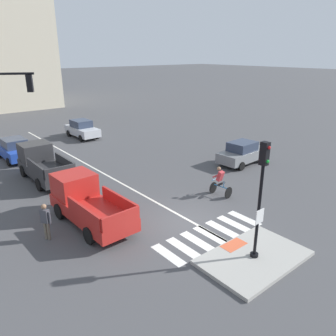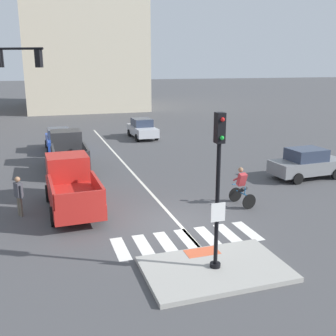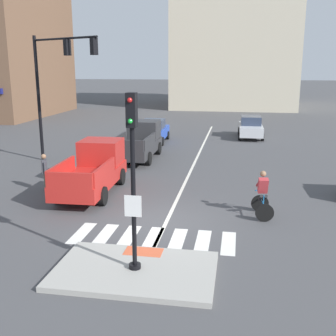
% 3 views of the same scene
% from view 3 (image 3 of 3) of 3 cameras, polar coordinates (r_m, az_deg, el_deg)
% --- Properties ---
extents(ground_plane, '(300.00, 300.00, 0.00)m').
position_cam_3_polar(ground_plane, '(14.84, -0.94, -7.40)').
color(ground_plane, '#474749').
extents(traffic_island, '(4.27, 2.73, 0.15)m').
position_cam_3_polar(traffic_island, '(11.44, -4.55, -13.84)').
color(traffic_island, '#A3A099').
rests_on(traffic_island, ground).
extents(tactile_pad_front, '(1.10, 0.60, 0.01)m').
position_cam_3_polar(tactile_pad_front, '(12.28, -3.38, -11.36)').
color(tactile_pad_front, '#DB5B38').
rests_on(tactile_pad_front, traffic_island).
extents(signal_pole, '(0.44, 0.38, 4.61)m').
position_cam_3_polar(signal_pole, '(10.42, -4.86, 0.16)').
color(signal_pole, black).
rests_on(signal_pole, traffic_island).
extents(crosswalk_stripe_a, '(0.44, 1.80, 0.01)m').
position_cam_3_polar(crosswalk_stripe_a, '(14.20, -11.73, -8.71)').
color(crosswalk_stripe_a, silver).
rests_on(crosswalk_stripe_a, ground).
extents(crosswalk_stripe_b, '(0.44, 1.80, 0.01)m').
position_cam_3_polar(crosswalk_stripe_b, '(13.94, -8.62, -9.00)').
color(crosswalk_stripe_b, silver).
rests_on(crosswalk_stripe_b, ground).
extents(crosswalk_stripe_c, '(0.44, 1.80, 0.01)m').
position_cam_3_polar(crosswalk_stripe_c, '(13.72, -5.40, -9.29)').
color(crosswalk_stripe_c, silver).
rests_on(crosswalk_stripe_c, ground).
extents(crosswalk_stripe_d, '(0.44, 1.80, 0.01)m').
position_cam_3_polar(crosswalk_stripe_d, '(13.55, -2.07, -9.55)').
color(crosswalk_stripe_d, silver).
rests_on(crosswalk_stripe_d, ground).
extents(crosswalk_stripe_e, '(0.44, 1.80, 0.01)m').
position_cam_3_polar(crosswalk_stripe_e, '(13.42, 1.33, -9.78)').
color(crosswalk_stripe_e, silver).
rests_on(crosswalk_stripe_e, ground).
extents(crosswalk_stripe_f, '(0.44, 1.80, 0.01)m').
position_cam_3_polar(crosswalk_stripe_f, '(13.34, 4.80, -9.98)').
color(crosswalk_stripe_f, silver).
rests_on(crosswalk_stripe_f, ground).
extents(crosswalk_stripe_g, '(0.44, 1.80, 0.01)m').
position_cam_3_polar(crosswalk_stripe_g, '(13.30, 8.29, -10.15)').
color(crosswalk_stripe_g, silver).
rests_on(crosswalk_stripe_g, ground).
extents(lane_centre_line, '(0.14, 28.00, 0.01)m').
position_cam_3_polar(lane_centre_line, '(24.31, 3.82, 1.07)').
color(lane_centre_line, silver).
rests_on(lane_centre_line, ground).
extents(traffic_light_mast, '(4.52, 2.52, 6.98)m').
position_cam_3_polar(traffic_light_mast, '(23.67, -15.36, 12.04)').
color(traffic_light_mast, black).
rests_on(traffic_light_mast, ground).
extents(building_corner_right, '(15.80, 18.59, 16.78)m').
position_cam_3_polar(building_corner_right, '(59.33, 9.23, 16.64)').
color(building_corner_right, beige).
rests_on(building_corner_right, ground).
extents(car_silver_eastbound_distant, '(1.91, 4.13, 1.64)m').
position_cam_3_polar(car_silver_eastbound_distant, '(32.45, 11.26, 5.52)').
color(car_silver_eastbound_distant, silver).
rests_on(car_silver_eastbound_distant, ground).
extents(car_blue_westbound_distant, '(1.90, 4.13, 1.64)m').
position_cam_3_polar(car_blue_westbound_distant, '(29.99, -2.00, 5.10)').
color(car_blue_westbound_distant, '#2347B7').
rests_on(car_blue_westbound_distant, ground).
extents(pickup_truck_charcoal_westbound_far, '(2.07, 5.10, 2.08)m').
position_cam_3_polar(pickup_truck_charcoal_westbound_far, '(24.89, -3.85, 3.65)').
color(pickup_truck_charcoal_westbound_far, '#2D2D30').
rests_on(pickup_truck_charcoal_westbound_far, ground).
extents(pickup_truck_red_westbound_near, '(2.18, 5.16, 2.08)m').
position_cam_3_polar(pickup_truck_red_westbound_near, '(18.47, -10.08, -0.15)').
color(pickup_truck_red_westbound_near, red).
rests_on(pickup_truck_red_westbound_near, ground).
extents(cyclist, '(0.78, 1.16, 1.68)m').
position_cam_3_polar(cyclist, '(15.51, 12.85, -3.40)').
color(cyclist, black).
rests_on(cyclist, ground).
extents(pedestrian_at_curb_left, '(0.37, 0.49, 1.67)m').
position_cam_3_polar(pedestrian_at_curb_left, '(18.88, -16.57, -0.20)').
color(pedestrian_at_curb_left, '#6B6051').
rests_on(pedestrian_at_curb_left, ground).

